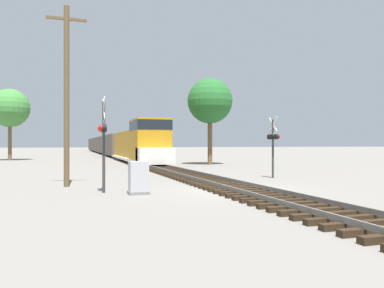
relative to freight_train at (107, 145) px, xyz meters
name	(u,v)px	position (x,y,z in m)	size (l,w,h in m)	color
ground_plane	(234,190)	(0.00, -57.04, -1.79)	(400.00, 400.00, 0.00)	slate
rail_track_bed	(234,187)	(0.00, -57.04, -1.66)	(2.60, 160.00, 0.31)	black
freight_train	(107,145)	(0.00, 0.00, 0.00)	(2.98, 87.03, 4.14)	#B77A14
crossing_signal_near	(103,133)	(-5.41, -56.19, 0.61)	(0.34, 1.00, 3.85)	#333333
crossing_signal_far	(273,140)	(4.51, -52.57, 0.42)	(0.35, 1.00, 3.55)	#333333
relay_cabinet	(138,178)	(-4.12, -57.05, -1.16)	(0.79, 0.71, 1.28)	slate
utility_pole	(67,93)	(-6.83, -53.51, 2.54)	(1.80, 0.25, 8.33)	brown
tree_far_right	(210,101)	(6.05, -38.24, 4.24)	(4.31, 4.31, 8.23)	brown
tree_mid_background	(10,108)	(-13.53, -22.24, 4.45)	(4.60, 4.60, 8.58)	brown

